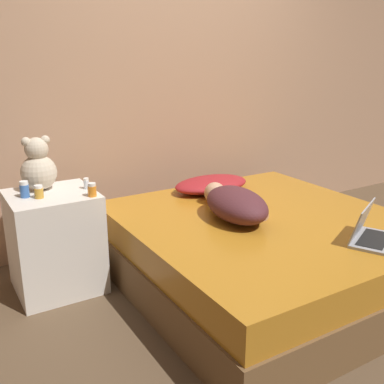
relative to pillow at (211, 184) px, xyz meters
The scene contains 12 objects.
ground_plane 0.85m from the pillow, 92.59° to the right, with size 12.00×12.00×0.00m, color brown.
wall_back 0.94m from the pillow, 93.42° to the left, with size 8.00×0.06×2.60m.
bed 0.73m from the pillow, 92.59° to the right, with size 1.71×1.81×0.46m.
nightstand 1.22m from the pillow, behind, with size 0.52×0.50×0.64m.
pillow is the anchor object (origin of this frame).
person_lying 0.60m from the pillow, 108.94° to the right, with size 0.43×0.72×0.20m.
laptop 1.27m from the pillow, 79.74° to the right, with size 0.39×0.33×0.21m.
teddy_bear 1.27m from the pillow, behind, with size 0.22×0.22×0.34m.
bottle_amber 1.30m from the pillow, behind, with size 0.05×0.05×0.08m.
bottle_orange 1.05m from the pillow, 167.37° to the right, with size 0.05×0.05×0.08m.
bottle_blue 1.37m from the pillow, behind, with size 0.05×0.05×0.10m.
bottle_clear 1.00m from the pillow, behind, with size 0.03×0.03×0.07m.
Camera 1 is at (-1.79, -2.06, 1.46)m, focal length 42.00 mm.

